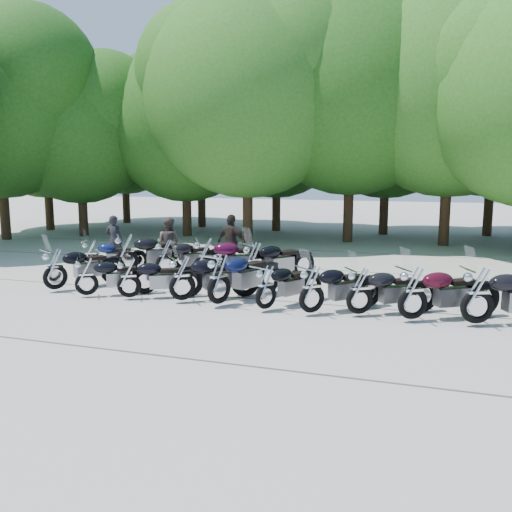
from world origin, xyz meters
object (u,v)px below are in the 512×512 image
(rider_2, at_px, (232,243))
(motorcycle_11, at_px, (126,252))
(rider_1, at_px, (168,243))
(motorcycle_4, at_px, (219,277))
(motorcycle_3, at_px, (182,276))
(motorcycle_8, at_px, (413,291))
(motorcycle_14, at_px, (254,261))
(motorcycle_10, at_px, (91,254))
(motorcycle_6, at_px, (312,288))
(motorcycle_7, at_px, (360,289))
(motorcycle_0, at_px, (55,268))
(motorcycle_12, at_px, (166,256))
(motorcycle_9, at_px, (478,293))
(motorcycle_1, at_px, (86,275))
(motorcycle_13, at_px, (205,257))
(motorcycle_2, at_px, (129,277))
(motorcycle_5, at_px, (266,286))

(rider_2, bearing_deg, motorcycle_11, 45.91)
(rider_1, bearing_deg, motorcycle_4, 130.66)
(motorcycle_3, bearing_deg, motorcycle_11, 8.47)
(motorcycle_8, bearing_deg, motorcycle_14, 28.33)
(motorcycle_4, distance_m, motorcycle_10, 6.22)
(motorcycle_6, relative_size, motorcycle_7, 1.03)
(motorcycle_6, bearing_deg, motorcycle_4, 42.04)
(motorcycle_0, distance_m, motorcycle_12, 3.29)
(motorcycle_8, distance_m, motorcycle_11, 9.05)
(motorcycle_9, bearing_deg, motorcycle_1, 69.23)
(motorcycle_4, relative_size, motorcycle_13, 0.99)
(motorcycle_10, height_order, motorcycle_12, motorcycle_12)
(motorcycle_9, bearing_deg, motorcycle_14, 44.31)
(motorcycle_8, bearing_deg, motorcycle_2, 58.77)
(motorcycle_6, xyz_separation_m, motorcycle_11, (-6.46, 2.88, 0.08))
(motorcycle_0, bearing_deg, motorcycle_5, -150.51)
(motorcycle_13, height_order, rider_1, rider_1)
(motorcycle_5, bearing_deg, motorcycle_11, 1.60)
(motorcycle_2, relative_size, motorcycle_9, 0.83)
(motorcycle_7, bearing_deg, rider_1, 27.22)
(motorcycle_11, xyz_separation_m, rider_2, (2.87, 1.58, 0.20))
(motorcycle_11, relative_size, rider_2, 1.39)
(motorcycle_0, relative_size, motorcycle_13, 0.91)
(motorcycle_0, xyz_separation_m, motorcycle_8, (9.16, -0.06, 0.03))
(motorcycle_4, xyz_separation_m, rider_2, (-1.34, 4.39, 0.20))
(rider_2, bearing_deg, motorcycle_0, 68.46)
(motorcycle_10, bearing_deg, motorcycle_14, -114.32)
(motorcycle_5, xyz_separation_m, motorcycle_8, (3.23, 0.12, 0.08))
(motorcycle_4, height_order, motorcycle_5, motorcycle_4)
(motorcycle_2, xyz_separation_m, motorcycle_14, (2.41, 2.60, 0.10))
(motorcycle_0, xyz_separation_m, motorcycle_6, (7.00, -0.20, -0.01))
(motorcycle_7, xyz_separation_m, motorcycle_14, (-3.27, 2.40, 0.07))
(motorcycle_2, distance_m, motorcycle_5, 3.58)
(motorcycle_4, distance_m, motorcycle_9, 5.70)
(motorcycle_11, bearing_deg, motorcycle_9, -140.35)
(motorcycle_9, xyz_separation_m, motorcycle_12, (-8.58, 2.72, -0.07))
(motorcycle_3, height_order, motorcycle_8, motorcycle_8)
(rider_1, bearing_deg, motorcycle_8, 153.53)
(motorcycle_9, bearing_deg, rider_1, 43.99)
(motorcycle_10, xyz_separation_m, motorcycle_14, (5.54, -0.31, 0.11))
(motorcycle_14, bearing_deg, motorcycle_3, 106.73)
(motorcycle_5, bearing_deg, motorcycle_14, -36.30)
(motorcycle_13, bearing_deg, motorcycle_10, 57.61)
(motorcycle_12, xyz_separation_m, motorcycle_13, (1.41, -0.23, 0.08))
(motorcycle_12, relative_size, rider_2, 1.24)
(motorcycle_11, distance_m, motorcycle_12, 1.33)
(motorcycle_1, height_order, motorcycle_6, motorcycle_6)
(motorcycle_2, bearing_deg, motorcycle_6, -119.39)
(motorcycle_14, bearing_deg, rider_1, 14.98)
(motorcycle_6, bearing_deg, motorcycle_2, 43.76)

